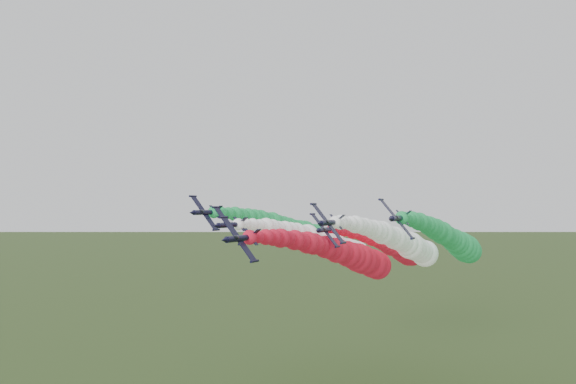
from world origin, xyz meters
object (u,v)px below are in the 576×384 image
Objects in this scene: jet_outer_left at (307,234)px; jet_trail at (394,247)px; jet_lead at (351,256)px; jet_inner_right at (404,243)px; jet_inner_left at (330,244)px; jet_outer_right at (454,241)px.

jet_outer_left is 24.55m from jet_trail.
jet_outer_left reaches higher than jet_trail.
jet_lead is 1.00× the size of jet_trail.
jet_inner_left is at bearing -172.52° from jet_inner_right.
jet_lead is 25.39m from jet_outer_left.
jet_inner_right is 19.32m from jet_trail.
jet_outer_right is at bearing 15.05° from jet_inner_left.
jet_outer_left is at bearing 145.68° from jet_inner_left.
jet_lead is 16.66m from jet_inner_right.
jet_inner_left is 1.00× the size of jet_trail.
jet_inner_left is (-9.15, 11.79, 1.65)m from jet_lead.
jet_inner_left is at bearing -34.32° from jet_outer_left.
jet_trail is at bearing 61.70° from jet_inner_left.
jet_lead is at bearing -121.23° from jet_inner_right.
jet_trail is (-6.80, 17.95, -2.19)m from jet_inner_right.
jet_inner_right is at bearing -153.51° from jet_outer_right.
jet_lead is at bearing -44.82° from jet_outer_left.
jet_lead is 1.00× the size of jet_outer_right.
jet_outer_left is at bearing 172.24° from jet_inner_right.
jet_inner_left is at bearing 127.83° from jet_lead.
jet_outer_right is (10.63, 5.30, 0.54)m from jet_inner_right.
jet_lead is 27.43m from jet_outer_right.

